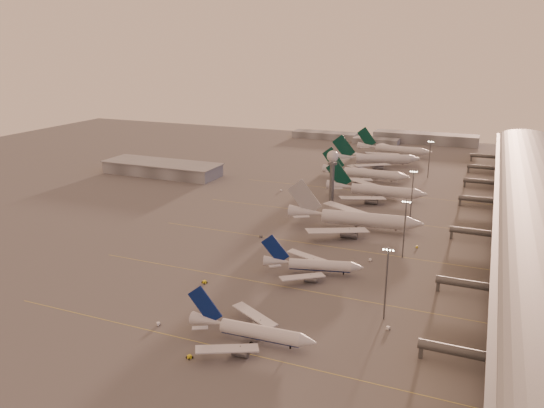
% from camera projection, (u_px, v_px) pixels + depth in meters
% --- Properties ---
extents(ground, '(700.00, 700.00, 0.00)m').
position_uv_depth(ground, '(224.00, 289.00, 192.86)').
color(ground, '#545152').
rests_on(ground, ground).
extents(taxiway_markings, '(180.00, 185.25, 0.02)m').
position_uv_depth(taxiway_markings, '(345.00, 248.00, 231.35)').
color(taxiway_markings, gold).
rests_on(taxiway_markings, ground).
extents(terminal, '(57.00, 362.00, 23.04)m').
position_uv_depth(terminal, '(538.00, 211.00, 247.55)').
color(terminal, black).
rests_on(terminal, ground).
extents(hangar, '(82.00, 27.00, 8.50)m').
position_uv_depth(hangar, '(162.00, 168.00, 359.30)').
color(hangar, slate).
rests_on(hangar, ground).
extents(radar_tower, '(6.40, 6.40, 31.10)m').
position_uv_depth(radar_tower, '(332.00, 166.00, 290.98)').
color(radar_tower, '#53565A').
rests_on(radar_tower, ground).
extents(mast_a, '(3.60, 0.56, 25.00)m').
position_uv_depth(mast_a, '(386.00, 280.00, 167.61)').
color(mast_a, '#53565A').
rests_on(mast_a, ground).
extents(mast_b, '(3.60, 0.56, 25.00)m').
position_uv_depth(mast_b, '(405.00, 226.00, 217.31)').
color(mast_b, '#53565A').
rests_on(mast_b, ground).
extents(mast_c, '(3.60, 0.56, 25.00)m').
position_uv_depth(mast_c, '(412.00, 192.00, 267.75)').
color(mast_c, '#53565A').
rests_on(mast_c, ground).
extents(mast_d, '(3.60, 0.56, 25.00)m').
position_uv_depth(mast_d, '(429.00, 157.00, 348.01)').
color(mast_d, '#53565A').
rests_on(mast_d, ground).
extents(distant_horizon, '(165.00, 37.50, 9.00)m').
position_uv_depth(distant_horizon, '(393.00, 138.00, 478.10)').
color(distant_horizon, slate).
rests_on(distant_horizon, ground).
extents(narrowbody_near, '(40.81, 32.55, 15.94)m').
position_uv_depth(narrowbody_near, '(252.00, 333.00, 157.27)').
color(narrowbody_near, silver).
rests_on(narrowbody_near, ground).
extents(narrowbody_mid, '(38.87, 30.65, 15.45)m').
position_uv_depth(narrowbody_mid, '(313.00, 266.00, 204.29)').
color(narrowbody_mid, silver).
rests_on(narrowbody_mid, ground).
extents(widebody_white, '(65.41, 52.18, 23.03)m').
position_uv_depth(widebody_white, '(355.00, 221.00, 253.17)').
color(widebody_white, silver).
rests_on(widebody_white, ground).
extents(greentail_a, '(58.19, 46.93, 21.12)m').
position_uv_depth(greentail_a, '(376.00, 193.00, 302.92)').
color(greentail_a, silver).
rests_on(greentail_a, ground).
extents(greentail_b, '(57.34, 46.33, 20.84)m').
position_uv_depth(greentail_b, '(365.00, 175.00, 342.77)').
color(greentail_b, silver).
rests_on(greentail_b, ground).
extents(greentail_c, '(60.99, 48.41, 23.10)m').
position_uv_depth(greentail_c, '(377.00, 161.00, 383.44)').
color(greentail_c, silver).
rests_on(greentail_c, ground).
extents(greentail_d, '(59.47, 47.93, 21.59)m').
position_uv_depth(greentail_d, '(394.00, 151.00, 418.74)').
color(greentail_d, silver).
rests_on(greentail_d, ground).
extents(gsv_truck_a, '(5.23, 5.06, 2.16)m').
position_uv_depth(gsv_truck_a, '(160.00, 322.00, 167.54)').
color(gsv_truck_a, white).
rests_on(gsv_truck_a, ground).
extents(gsv_tug_near, '(3.24, 4.00, 0.99)m').
position_uv_depth(gsv_tug_near, '(190.00, 357.00, 149.96)').
color(gsv_tug_near, yellow).
rests_on(gsv_tug_near, ground).
extents(gsv_catering_a, '(5.37, 3.70, 4.04)m').
position_uv_depth(gsv_catering_a, '(389.00, 324.00, 164.61)').
color(gsv_catering_a, white).
rests_on(gsv_catering_a, ground).
extents(gsv_tug_mid, '(4.24, 3.56, 1.04)m').
position_uv_depth(gsv_tug_mid, '(204.00, 282.00, 196.88)').
color(gsv_tug_mid, yellow).
rests_on(gsv_tug_mid, ground).
extents(gsv_truck_b, '(5.76, 3.48, 2.19)m').
position_uv_depth(gsv_truck_b, '(371.00, 259.00, 216.75)').
color(gsv_truck_b, white).
rests_on(gsv_truck_b, ground).
extents(gsv_truck_c, '(4.89, 5.47, 2.19)m').
position_uv_depth(gsv_truck_c, '(262.00, 235.00, 243.46)').
color(gsv_truck_c, '#4F5153').
rests_on(gsv_truck_c, ground).
extents(gsv_catering_b, '(4.27, 2.05, 3.50)m').
position_uv_depth(gsv_catering_b, '(418.00, 244.00, 230.85)').
color(gsv_catering_b, yellow).
rests_on(gsv_catering_b, ground).
extents(gsv_tug_far, '(3.92, 4.19, 1.03)m').
position_uv_depth(gsv_tug_far, '(356.00, 213.00, 277.65)').
color(gsv_tug_far, white).
rests_on(gsv_tug_far, ground).
extents(gsv_truck_d, '(2.97, 5.40, 2.07)m').
position_uv_depth(gsv_truck_d, '(281.00, 189.00, 319.60)').
color(gsv_truck_d, white).
rests_on(gsv_truck_d, ground).
extents(gsv_tug_hangar, '(4.47, 3.99, 1.10)m').
position_uv_depth(gsv_tug_hangar, '(418.00, 193.00, 314.05)').
color(gsv_tug_hangar, white).
rests_on(gsv_tug_hangar, ground).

